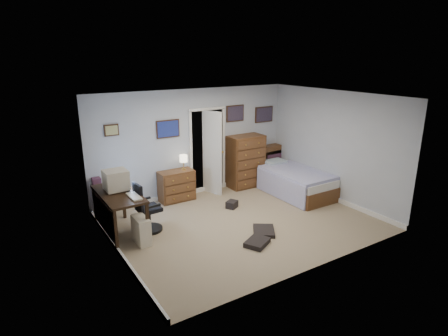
# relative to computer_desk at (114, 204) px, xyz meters

# --- Properties ---
(floor) EXTENTS (5.00, 4.00, 0.02)m
(floor) POSITION_rel_computer_desk_xyz_m (2.30, -0.79, -0.64)
(floor) COLOR gray
(floor) RESTS_ON ground
(computer_desk) EXTENTS (0.66, 1.41, 0.81)m
(computer_desk) POSITION_rel_computer_desk_xyz_m (0.00, 0.00, 0.00)
(computer_desk) COLOR black
(computer_desk) RESTS_ON floor
(crt_monitor) EXTENTS (0.43, 0.39, 0.39)m
(crt_monitor) POSITION_rel_computer_desk_xyz_m (0.12, 0.15, 0.39)
(crt_monitor) COLOR beige
(crt_monitor) RESTS_ON computer_desk
(keyboard) EXTENTS (0.17, 0.43, 0.03)m
(keyboard) POSITION_rel_computer_desk_xyz_m (0.28, -0.35, 0.20)
(keyboard) COLOR beige
(keyboard) RESTS_ON computer_desk
(pc_tower) EXTENTS (0.23, 0.46, 0.49)m
(pc_tower) POSITION_rel_computer_desk_xyz_m (0.30, -0.55, -0.38)
(pc_tower) COLOR beige
(pc_tower) RESTS_ON floor
(office_chair) EXTENTS (0.50, 0.50, 0.98)m
(office_chair) POSITION_rel_computer_desk_xyz_m (0.55, -0.16, -0.25)
(office_chair) COLOR black
(office_chair) RESTS_ON floor
(media_stack) EXTENTS (0.16, 0.16, 0.82)m
(media_stack) POSITION_rel_computer_desk_xyz_m (-0.02, 1.11, -0.22)
(media_stack) COLOR maroon
(media_stack) RESTS_ON floor
(low_dresser) EXTENTS (0.80, 0.40, 0.71)m
(low_dresser) POSITION_rel_computer_desk_xyz_m (1.71, 0.98, -0.27)
(low_dresser) COLOR brown
(low_dresser) RESTS_ON floor
(table_lamp) EXTENTS (0.18, 0.18, 0.35)m
(table_lamp) POSITION_rel_computer_desk_xyz_m (1.91, 0.98, 0.34)
(table_lamp) COLOR gold
(table_lamp) RESTS_ON low_dresser
(doorway) EXTENTS (0.96, 1.12, 2.05)m
(doorway) POSITION_rel_computer_desk_xyz_m (2.64, 1.48, 0.38)
(doorway) COLOR black
(doorway) RESTS_ON floor
(tall_dresser) EXTENTS (0.90, 0.53, 1.32)m
(tall_dresser) POSITION_rel_computer_desk_xyz_m (3.62, 0.96, 0.03)
(tall_dresser) COLOR brown
(tall_dresser) RESTS_ON floor
(headboard_bookcase) EXTENTS (1.05, 0.33, 0.93)m
(headboard_bookcase) POSITION_rel_computer_desk_xyz_m (4.70, 1.07, -0.13)
(headboard_bookcase) COLOR brown
(headboard_bookcase) RESTS_ON floor
(bed) EXTENTS (1.08, 2.00, 0.65)m
(bed) POSITION_rel_computer_desk_xyz_m (4.28, -0.12, -0.32)
(bed) COLOR brown
(bed) RESTS_ON floor
(wall_posters) EXTENTS (4.38, 0.04, 0.60)m
(wall_posters) POSITION_rel_computer_desk_xyz_m (2.87, 1.18, 1.12)
(wall_posters) COLOR #331E11
(wall_posters) RESTS_ON floor
(floor_clutter) EXTENTS (0.97, 2.04, 0.16)m
(floor_clutter) POSITION_rel_computer_desk_xyz_m (2.27, -1.22, -0.58)
(floor_clutter) COLOR black
(floor_clutter) RESTS_ON floor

